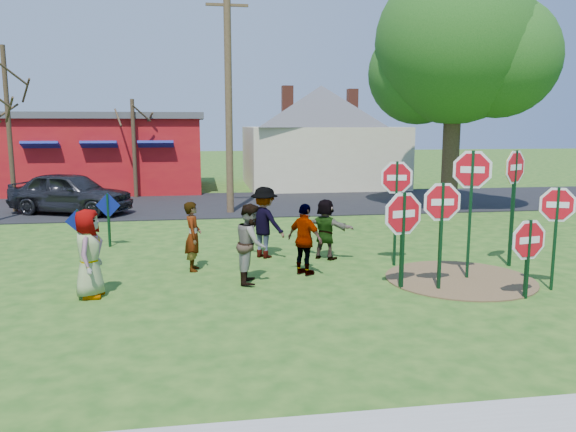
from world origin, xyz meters
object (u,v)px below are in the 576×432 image
Objects in this scene: stop_sign_b at (396,187)px; stop_sign_d at (515,178)px; person_a at (89,254)px; person_b at (193,236)px; stop_sign_a at (403,220)px; stop_sign_c at (472,185)px; leafy_tree at (459,52)px; utility_pole at (228,91)px; suv at (70,193)px.

stop_sign_b is 0.91× the size of stop_sign_d.
person_a reaches higher than person_b.
person_a is (-6.20, 0.38, -0.55)m from stop_sign_a.
person_b is (-5.92, 1.65, -1.27)m from stop_sign_c.
stop_sign_a is 1.87m from stop_sign_c.
stop_sign_b is 0.89× the size of stop_sign_c.
stop_sign_c reaches higher than stop_sign_b.
leafy_tree is (3.94, 9.20, 3.92)m from stop_sign_c.
leafy_tree is (11.83, 9.30, 5.12)m from person_a.
person_a is 11.28m from utility_pole.
stop_sign_c is 6.28m from person_b.
stop_sign_b is at bearing -68.33° from utility_pole.
stop_sign_b is 13.22m from suv.
person_b is at bearing -142.56° from leafy_tree.
person_b is at bearing -173.78° from stop_sign_c.
stop_sign_b is 0.30× the size of utility_pole.
person_a is (-7.89, -0.10, -1.20)m from stop_sign_c.
stop_sign_b is (0.51, 1.86, 0.47)m from stop_sign_a.
leafy_tree reaches higher than stop_sign_a.
stop_sign_b is 2.75m from stop_sign_d.
stop_sign_a is 3.57m from stop_sign_d.
stop_sign_c is 1.77m from stop_sign_d.
person_a is at bearing -157.47° from stop_sign_c.
utility_pole is (-6.14, 9.14, 2.45)m from stop_sign_d.
stop_sign_a is 1.24× the size of person_a.
stop_sign_c reaches higher than person_b.
stop_sign_c is at bearing -85.61° from person_a.
stop_sign_d is (2.70, -0.48, 0.20)m from stop_sign_b.
stop_sign_c reaches higher than suv.
person_b is 9.28m from utility_pole.
stop_sign_c is 1.69× the size of person_a.
stop_sign_b is 9.69m from utility_pole.
leafy_tree is (14.48, -1.46, 5.17)m from suv.
leafy_tree is at bearing -5.64° from utility_pole.
leafy_tree is at bearing -48.18° from person_a.
utility_pole is (-4.62, 10.04, 2.47)m from stop_sign_c.
stop_sign_a is 0.82× the size of stop_sign_b.
stop_sign_a is 1.99m from stop_sign_b.
stop_sign_d is at bearing -56.09° from utility_pole.
stop_sign_d is 9.47m from leafy_tree.
person_b is at bearing -44.75° from person_a.
stop_sign_c is 10.75m from leafy_tree.
stop_sign_d is (3.21, 1.39, 0.68)m from stop_sign_a.
leafy_tree is (2.41, 8.29, 3.89)m from stop_sign_d.
utility_pole is (-3.44, 8.66, 2.65)m from stop_sign_b.
leafy_tree reaches higher than suv.
stop_sign_a is at bearing 173.61° from stop_sign_d.
utility_pole reaches higher than suv.
person_b is 10.12m from suv.
stop_sign_c is 0.32× the size of leafy_tree.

